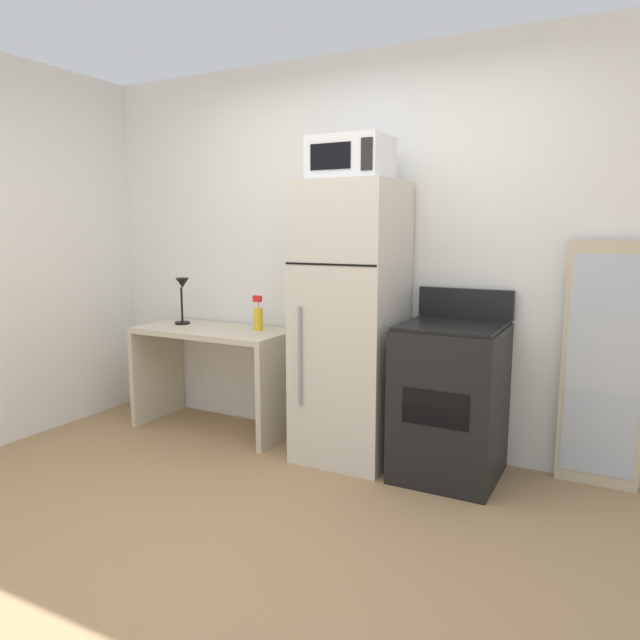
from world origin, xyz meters
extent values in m
plane|color=#9E7A51|center=(0.00, 0.00, 0.00)|extent=(12.00, 12.00, 0.00)
cube|color=white|center=(0.00, 1.70, 1.30)|extent=(5.00, 0.10, 2.60)
cube|color=beige|center=(-1.09, 1.36, 0.73)|extent=(1.16, 0.55, 0.04)
cube|color=beige|center=(-1.64, 1.36, 0.35)|extent=(0.04, 0.55, 0.71)
cube|color=beige|center=(-0.53, 1.36, 0.35)|extent=(0.04, 0.55, 0.71)
cylinder|color=black|center=(-1.42, 1.41, 0.76)|extent=(0.11, 0.11, 0.02)
cylinder|color=black|center=(-1.42, 1.41, 0.90)|extent=(0.02, 0.02, 0.26)
cone|color=black|center=(-1.39, 1.39, 1.07)|extent=(0.10, 0.10, 0.08)
cylinder|color=yellow|center=(-0.75, 1.44, 0.83)|extent=(0.06, 0.06, 0.16)
cylinder|color=white|center=(-0.75, 1.44, 0.93)|extent=(0.02, 0.02, 0.04)
cube|color=red|center=(-0.75, 1.43, 0.98)|extent=(0.06, 0.03, 0.04)
cube|color=beige|center=(0.02, 1.33, 0.87)|extent=(0.60, 0.59, 1.75)
cube|color=black|center=(0.02, 1.04, 1.26)|extent=(0.59, 0.00, 0.01)
cylinder|color=gray|center=(-0.17, 1.02, 0.70)|extent=(0.02, 0.02, 0.61)
cube|color=silver|center=(0.02, 1.31, 1.88)|extent=(0.46, 0.34, 0.26)
cube|color=black|center=(-0.03, 1.14, 1.88)|extent=(0.26, 0.01, 0.15)
cube|color=black|center=(0.20, 1.14, 1.88)|extent=(0.07, 0.01, 0.18)
cube|color=black|center=(0.67, 1.33, 0.45)|extent=(0.58, 0.60, 0.90)
cube|color=black|center=(0.67, 1.33, 0.91)|extent=(0.56, 0.58, 0.02)
cube|color=black|center=(0.67, 1.61, 1.01)|extent=(0.58, 0.04, 0.18)
cube|color=black|center=(0.67, 1.03, 0.50)|extent=(0.37, 0.01, 0.20)
cube|color=#C6B793|center=(1.46, 1.59, 0.70)|extent=(0.44, 0.03, 1.40)
cube|color=#B2BCC6|center=(1.46, 1.57, 0.70)|extent=(0.39, 0.00, 1.26)
camera|label=1|loc=(1.56, -1.99, 1.46)|focal=33.02mm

